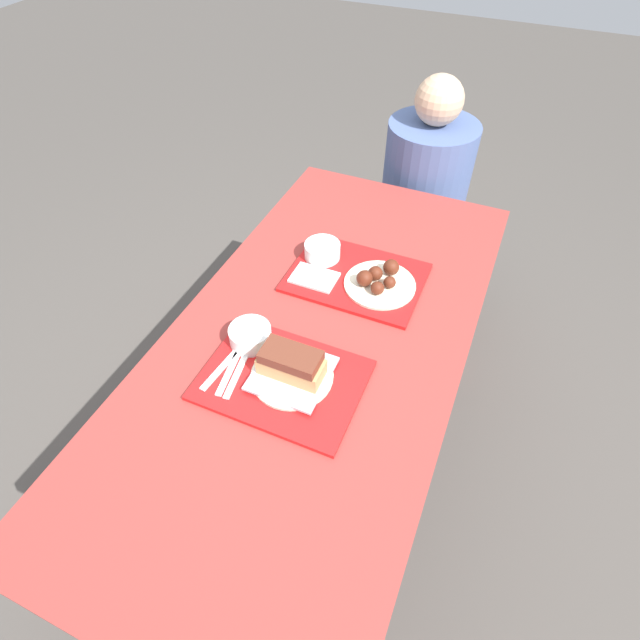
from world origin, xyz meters
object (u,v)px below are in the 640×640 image
object	(u,v)px
brisket_sandwich_plate	(293,368)
person_seated_across	(427,172)
tray_far	(356,277)
bowl_coleslaw_far	(322,250)
wings_plate_far	(379,280)
tray_near	(282,380)
bowl_coleslaw_near	(250,335)

from	to	relation	value
brisket_sandwich_plate	person_seated_across	size ratio (longest dim) A/B	0.32
tray_far	person_seated_across	distance (m)	0.78
brisket_sandwich_plate	bowl_coleslaw_far	bearing A→B (deg)	104.44
wings_plate_far	tray_far	bearing A→B (deg)	172.26
tray_far	wings_plate_far	world-z (taller)	wings_plate_far
bowl_coleslaw_far	tray_near	bearing A→B (deg)	-78.71
tray_near	person_seated_across	world-z (taller)	person_seated_across
person_seated_across	tray_far	bearing A→B (deg)	-91.66
tray_near	tray_far	xyz separation A→B (m)	(0.03, 0.44, 0.00)
bowl_coleslaw_near	person_seated_across	xyz separation A→B (m)	(0.19, 1.13, -0.08)
tray_near	bowl_coleslaw_far	bearing A→B (deg)	101.29
bowl_coleslaw_near	person_seated_across	distance (m)	1.15
tray_near	wings_plate_far	bearing A→B (deg)	75.55
bowl_coleslaw_near	bowl_coleslaw_far	distance (m)	0.40
brisket_sandwich_plate	bowl_coleslaw_far	size ratio (longest dim) A/B	1.86
bowl_coleslaw_near	brisket_sandwich_plate	size ratio (longest dim) A/B	0.54
tray_far	bowl_coleslaw_far	world-z (taller)	bowl_coleslaw_far
person_seated_across	bowl_coleslaw_far	bearing A→B (deg)	-101.81
wings_plate_far	person_seated_across	world-z (taller)	person_seated_across
tray_far	brisket_sandwich_plate	distance (m)	0.42
bowl_coleslaw_near	person_seated_across	bearing A→B (deg)	80.62
tray_far	bowl_coleslaw_near	xyz separation A→B (m)	(-0.16, -0.36, 0.03)
brisket_sandwich_plate	bowl_coleslaw_near	bearing A→B (deg)	158.29
tray_near	wings_plate_far	size ratio (longest dim) A/B	1.87
wings_plate_far	person_seated_across	distance (m)	0.79
bowl_coleslaw_far	bowl_coleslaw_near	bearing A→B (deg)	-94.89
bowl_coleslaw_near	bowl_coleslaw_far	bearing A→B (deg)	85.11
brisket_sandwich_plate	wings_plate_far	size ratio (longest dim) A/B	0.98
tray_near	bowl_coleslaw_far	size ratio (longest dim) A/B	3.57
bowl_coleslaw_near	wings_plate_far	distance (m)	0.42
tray_near	tray_far	world-z (taller)	same
tray_near	person_seated_across	distance (m)	1.21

